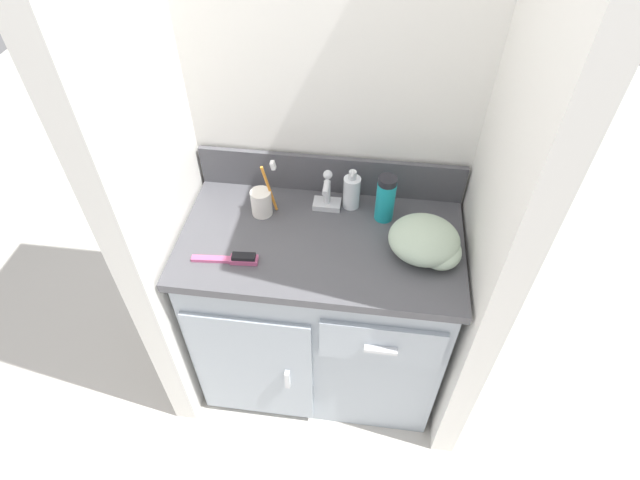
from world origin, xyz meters
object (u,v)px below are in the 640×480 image
at_px(shaving_cream_can, 385,199).
at_px(hand_towel, 428,242).
at_px(hairbrush, 234,259).
at_px(toothbrush_cup, 262,202).
at_px(soap_dispenser, 352,191).

relative_size(shaving_cream_can, hand_towel, 0.74).
bearing_deg(hairbrush, toothbrush_cup, 75.41).
distance_m(shaving_cream_can, hairbrush, 0.50).
height_order(soap_dispenser, hand_towel, soap_dispenser).
relative_size(toothbrush_cup, shaving_cream_can, 1.24).
distance_m(soap_dispenser, hand_towel, 0.30).
relative_size(toothbrush_cup, soap_dispenser, 1.37).
height_order(hairbrush, hand_towel, hand_towel).
bearing_deg(hand_towel, soap_dispenser, 142.72).
bearing_deg(hand_towel, hairbrush, -168.97).
bearing_deg(hand_towel, toothbrush_cup, 168.16).
height_order(toothbrush_cup, hand_towel, toothbrush_cup).
distance_m(soap_dispenser, shaving_cream_can, 0.12).
height_order(toothbrush_cup, soap_dispenser, toothbrush_cup).
xyz_separation_m(shaving_cream_can, hairbrush, (-0.43, -0.25, -0.07)).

